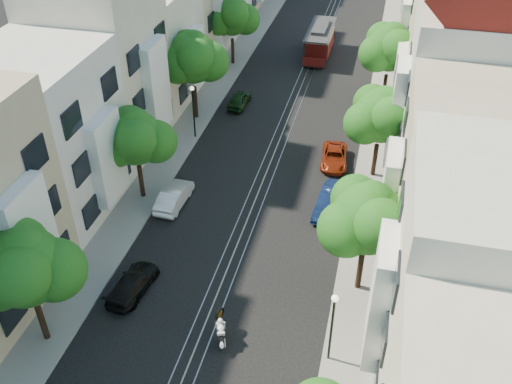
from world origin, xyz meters
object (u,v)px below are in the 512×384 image
Objects in this scene: tree_w_b at (136,139)px; parked_car_w_near at (133,283)px; tree_w_d at (232,17)px; lamp_east at (333,319)px; parked_car_w_far at (239,99)px; sportbike_rider at (221,328)px; parked_car_e_far at (334,157)px; cable_car at (320,40)px; tree_e_c at (382,117)px; parked_car_e_mid at (331,201)px; lamp_west at (193,104)px; tree_w_c at (193,59)px; tree_w_a at (26,269)px; parked_car_w_mid at (174,196)px; tree_e_b at (368,220)px; tree_e_d at (391,49)px.

tree_w_b reaches higher than parked_car_w_near.
tree_w_d is 34.73m from lamp_east.
tree_w_d reaches higher than parked_car_w_far.
tree_w_b is 14.65m from parked_car_w_far.
sportbike_rider is 0.46× the size of parked_car_e_far.
tree_w_d is at bearing -152.40° from cable_car.
parked_car_w_far is at bearing 145.97° from tree_e_c.
parked_car_e_far is at bearing 102.21° from parked_car_e_mid.
tree_w_d is 19.38m from parked_car_e_far.
tree_e_c is 1.56× the size of parked_car_e_mid.
parked_car_e_far is (10.70, -1.06, -2.31)m from lamp_west.
lamp_east reaches higher than parked_car_w_near.
sportbike_rider is at bearing -68.68° from tree_w_c.
parked_car_w_far is (-4.90, -12.11, -1.07)m from cable_car.
sportbike_rider is 0.42× the size of parked_car_e_mid.
lamp_west is 0.57× the size of cable_car.
tree_w_a is 22.60m from parked_car_e_far.
tree_w_b is 22.00m from tree_w_d.
tree_e_c is 14.63m from parked_car_w_far.
cable_car is (7.64, 37.98, -3.08)m from tree_w_a.
tree_w_c is at bearing 47.90° from parked_car_w_far.
tree_w_b is (-14.40, -6.00, -0.20)m from tree_e_c.
sportbike_rider is at bearing 104.43° from parked_car_w_far.
parked_car_w_far is (-5.47, 23.91, -0.22)m from sportbike_rider.
parked_car_w_mid reaches higher than parked_car_e_far.
tree_w_a is 23.00m from tree_w_c.
tree_e_d reaches higher than tree_e_b.
tree_w_d reaches higher than tree_w_b.
tree_e_d is 11.30m from parked_car_e_far.
parked_car_w_near is 1.12× the size of parked_car_w_far.
parked_car_e_far is at bearing 31.13° from tree_w_b.
tree_w_b is at bearing -90.00° from tree_w_c.
tree_w_a is at bearing -92.40° from lamp_west.
lamp_west is (-13.56, 13.02, -1.89)m from tree_e_b.
parked_car_e_mid is at bearing -59.60° from tree_w_d.
tree_w_b reaches higher than parked_car_w_far.
parked_car_w_far is at bearing -71.37° from tree_w_d.
sportbike_rider is 0.46× the size of parked_car_w_mid.
cable_car is (7.64, 25.98, -2.75)m from tree_w_b.
lamp_east is (13.44, -20.98, -2.22)m from tree_w_c.
tree_e_c is 0.90× the size of cable_car.
tree_e_b reaches higher than lamp_west.
tree_w_a is at bearing -90.00° from tree_w_b.
parked_car_w_mid is at bearing 79.32° from tree_w_a.
tree_w_c is (-14.40, 5.00, 0.47)m from tree_e_c.
sportbike_rider is at bearing -89.01° from cable_car.
lamp_west is at bearing 171.51° from tree_e_c.
cable_car reaches higher than parked_car_e_mid.
parked_car_e_mid is (-2.38, -4.49, -3.91)m from tree_e_c.
parked_car_w_far is (2.74, 13.87, -3.81)m from tree_w_b.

